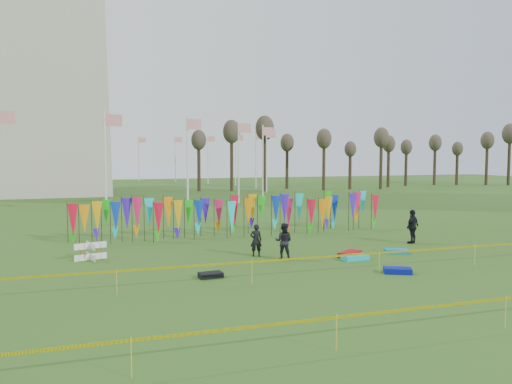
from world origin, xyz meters
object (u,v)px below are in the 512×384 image
object	(u,v)px
box_kite	(91,251)
kite_bag_teal	(396,251)
kite_bag_red	(350,254)
kite_bag_black	(211,275)
person_left	(256,240)
person_right	(413,227)
kite_bag_blue	(398,271)
kite_bag_turquoise	(355,257)
person_mid	(284,241)

from	to	relation	value
box_kite	kite_bag_teal	xyz separation A→B (m)	(13.92, -2.91, -0.30)
kite_bag_red	kite_bag_black	distance (m)	7.28
person_left	kite_bag_black	world-z (taller)	person_left
box_kite	person_right	xyz separation A→B (m)	(16.29, -0.83, 0.50)
kite_bag_blue	box_kite	bearing A→B (deg)	151.25
person_left	kite_bag_teal	xyz separation A→B (m)	(6.61, -1.44, -0.65)
box_kite	kite_bag_teal	world-z (taller)	box_kite
box_kite	kite_bag_black	xyz separation A→B (m)	(4.40, -4.78, -0.30)
kite_bag_blue	kite_bag_red	bearing A→B (deg)	93.64
kite_bag_blue	kite_bag_black	world-z (taller)	kite_bag_blue
person_left	kite_bag_black	xyz separation A→B (m)	(-2.91, -3.31, -0.65)
box_kite	person_right	distance (m)	16.32
box_kite	kite_bag_turquoise	bearing A→B (deg)	-17.83
box_kite	kite_bag_black	bearing A→B (deg)	-47.37
kite_bag_black	kite_bag_teal	size ratio (longest dim) A/B	0.81
kite_bag_red	kite_bag_black	bearing A→B (deg)	-165.04
person_right	kite_bag_black	size ratio (longest dim) A/B	2.03
person_right	kite_bag_red	xyz separation A→B (m)	(-4.86, -2.07, -0.79)
person_left	kite_bag_red	world-z (taller)	person_left
person_right	kite_bag_blue	distance (m)	7.29
person_left	kite_bag_red	bearing A→B (deg)	172.84
person_right	kite_bag_turquoise	size ratio (longest dim) A/B	1.54
kite_bag_blue	kite_bag_black	xyz separation A→B (m)	(-7.25, 1.61, -0.01)
box_kite	person_left	world-z (taller)	person_left
person_left	kite_bag_blue	xyz separation A→B (m)	(4.34, -4.92, -0.64)
kite_bag_red	kite_bag_teal	distance (m)	2.49
person_mid	kite_bag_red	size ratio (longest dim) A/B	1.26
person_left	kite_bag_blue	distance (m)	6.59
person_mid	box_kite	bearing A→B (deg)	15.03
person_mid	kite_bag_blue	distance (m)	5.18
kite_bag_black	person_mid	bearing A→B (deg)	30.23
box_kite	kite_bag_turquoise	xyz separation A→B (m)	(11.29, -3.63, -0.29)
kite_bag_red	kite_bag_turquoise	bearing A→B (deg)	-100.74
box_kite	person_right	world-z (taller)	person_right
person_left	person_mid	bearing A→B (deg)	145.24
person_mid	kite_bag_teal	size ratio (longest dim) A/B	1.49
kite_bag_turquoise	kite_bag_black	distance (m)	6.99
person_right	kite_bag_black	world-z (taller)	person_right
box_kite	kite_bag_black	distance (m)	6.50
box_kite	kite_bag_blue	bearing A→B (deg)	-28.75
person_left	person_mid	xyz separation A→B (m)	(0.98, -1.04, 0.07)
box_kite	kite_bag_black	world-z (taller)	box_kite
box_kite	kite_bag_blue	distance (m)	13.29
kite_bag_red	kite_bag_teal	bearing A→B (deg)	-0.34
person_mid	kite_bag_red	xyz separation A→B (m)	(3.14, -0.39, -0.71)
person_mid	kite_bag_turquoise	world-z (taller)	person_mid
person_mid	kite_bag_blue	xyz separation A→B (m)	(3.36, -3.88, -0.72)
kite_bag_red	person_left	bearing A→B (deg)	160.85
person_left	person_right	world-z (taller)	person_right
kite_bag_red	person_mid	bearing A→B (deg)	172.94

